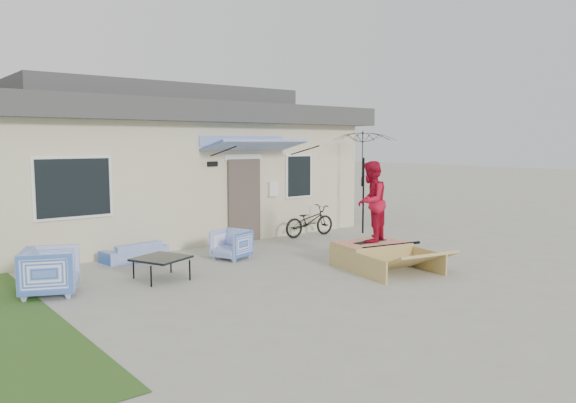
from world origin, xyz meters
TOP-DOWN VIEW (x-y plane):
  - ground at (0.00, 0.00)m, footprint 90.00×90.00m
  - house at (0.00, 7.99)m, footprint 10.80×8.49m
  - loveseat at (-2.12, 4.02)m, footprint 1.43×0.59m
  - armchair_left at (-4.27, 2.39)m, footprint 1.07×1.10m
  - armchair_right at (-0.41, 2.89)m, footprint 0.84×0.86m
  - coffee_table at (-2.38, 2.19)m, footprint 1.11×1.11m
  - bicycle at (2.80, 4.01)m, footprint 1.60×0.61m
  - patio_umbrella at (4.30, 3.47)m, footprint 1.99×1.88m
  - skate_ramp at (1.52, 0.58)m, footprint 1.74×2.12m
  - skateboard at (1.53, 0.62)m, footprint 0.82×0.23m
  - skater at (1.53, 0.62)m, footprint 1.00×0.91m

SIDE VIEW (x-z plane):
  - ground at x=0.00m, z-range 0.00..0.00m
  - coffee_table at x=-2.38m, z-range 0.00..0.42m
  - skate_ramp at x=1.52m, z-range 0.00..0.47m
  - loveseat at x=-2.12m, z-range 0.00..0.54m
  - armchair_right at x=-0.41m, z-range 0.00..0.71m
  - armchair_left at x=-4.27m, z-range 0.00..0.87m
  - skateboard at x=1.53m, z-range 0.47..0.52m
  - bicycle at x=2.80m, z-range 0.00..1.01m
  - skater at x=1.53m, z-range 0.52..2.17m
  - patio_umbrella at x=4.30m, z-range 0.65..2.85m
  - house at x=0.00m, z-range -0.11..3.99m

